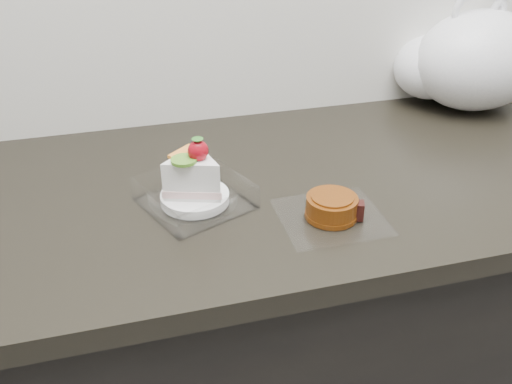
% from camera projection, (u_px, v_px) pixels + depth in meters
% --- Properties ---
extents(counter, '(2.04, 0.64, 0.90)m').
position_uv_depth(counter, '(279.00, 347.00, 1.31)').
color(counter, black).
rests_on(counter, ground).
extents(cake_tray, '(0.21, 0.21, 0.13)m').
position_uv_depth(cake_tray, '(194.00, 187.00, 0.98)').
color(cake_tray, white).
rests_on(cake_tray, counter).
extents(mooncake_wrap, '(0.17, 0.16, 0.04)m').
position_uv_depth(mooncake_wrap, '(332.00, 209.00, 0.96)').
color(mooncake_wrap, white).
rests_on(mooncake_wrap, counter).
extents(plastic_bag, '(0.39, 0.33, 0.29)m').
position_uv_depth(plastic_bag, '(469.00, 61.00, 1.33)').
color(plastic_bag, white).
rests_on(plastic_bag, counter).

